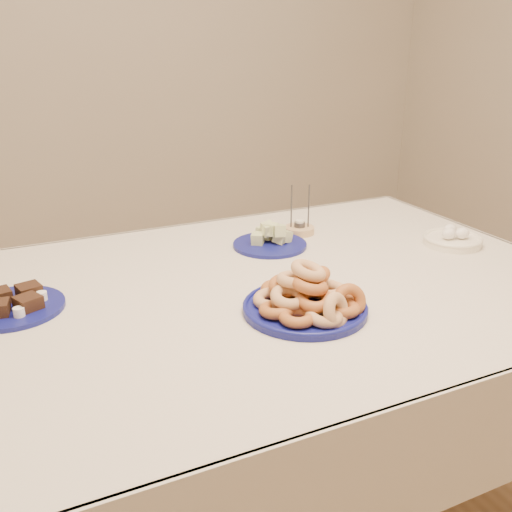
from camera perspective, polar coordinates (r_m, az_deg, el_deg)
name	(u,v)px	position (r m, az deg, el deg)	size (l,w,h in m)	color
dining_table	(248,325)	(1.46, -0.85, -6.94)	(1.71, 1.11, 0.75)	brown
donut_platter	(308,299)	(1.28, 5.19, -4.34)	(0.36, 0.36, 0.13)	navy
melon_plate	(271,239)	(1.68, 1.51, 1.75)	(0.27, 0.27, 0.08)	navy
brownie_plate	(13,305)	(1.40, -23.13, -4.51)	(0.27, 0.27, 0.04)	navy
candle_holder	(299,229)	(1.80, 4.37, 2.73)	(0.12, 0.12, 0.16)	tan
egg_bowl	(452,239)	(1.79, 19.05, 1.63)	(0.19, 0.19, 0.06)	white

